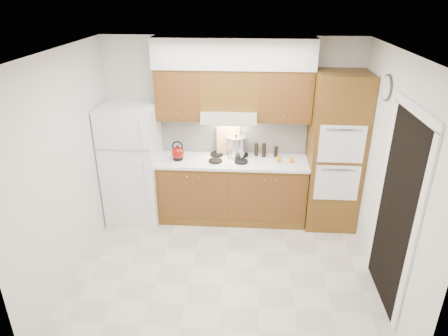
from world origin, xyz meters
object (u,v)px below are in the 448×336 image
Objects in this scene: fridge at (133,164)px; kettle at (178,153)px; stock_pot at (236,146)px; oven_cabinet at (335,153)px.

kettle is (0.66, 0.02, 0.18)m from fridge.
kettle is 0.83m from stock_pot.
oven_cabinet is 12.00× the size of kettle.
fridge is at bearing -179.30° from oven_cabinet.
fridge is 2.86m from oven_cabinet.
oven_cabinet is (2.85, 0.03, 0.24)m from fridge.
oven_cabinet is 2.19m from kettle.
oven_cabinet is at bearing -14.23° from kettle.
fridge is 0.78× the size of oven_cabinet.
stock_pot is at bearing 6.57° from fridge.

